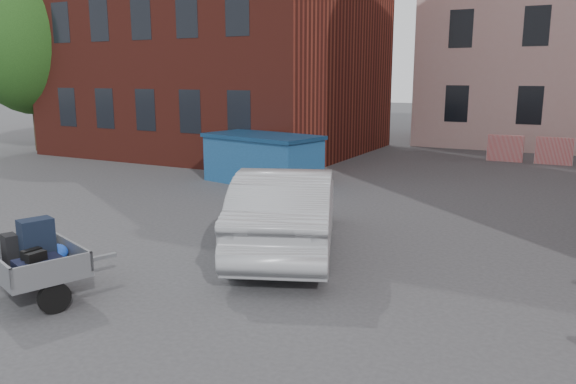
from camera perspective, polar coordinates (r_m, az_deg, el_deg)
The scene contains 7 objects.
ground at distance 9.74m, azimuth -5.42°, elevation -7.57°, with size 120.00×120.00×0.00m, color #38383A.
far_building at distance 38.85m, azimuth -12.76°, elevation 12.60°, with size 6.00×6.00×8.00m, color maroon.
tree at distance 26.94m, azimuth -24.71°, elevation 14.86°, with size 5.28×5.28×8.30m.
barriers at distance 22.85m, azimuth 25.41°, elevation 3.78°, with size 4.70×0.18×1.00m.
trailer at distance 9.00m, azimuth -24.45°, elevation -6.15°, with size 1.88×1.98×1.20m.
dumpster at distance 17.08m, azimuth -2.59°, elevation 3.41°, with size 3.83×2.50×1.48m.
silver_car at distance 10.37m, azimuth -0.12°, elevation -1.80°, with size 1.66×4.76×1.57m, color #9FA1A6.
Camera 1 is at (5.07, -7.68, 3.21)m, focal length 35.00 mm.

